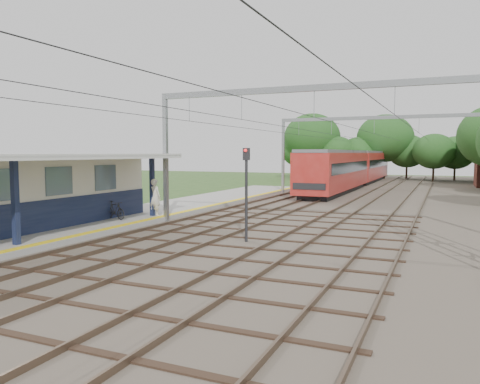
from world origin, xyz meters
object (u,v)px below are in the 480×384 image
Objects in this scene: person at (155,197)px; signal_post at (246,186)px; bicycle at (115,210)px; train at (354,167)px.

signal_post is (7.08, -3.75, 1.09)m from person.
signal_post reaches higher than bicycle.
signal_post is (8.22, -1.73, 1.64)m from bicycle.
person is 8.09m from signal_post.
person reaches higher than bicycle.
bicycle is at bearing 70.08° from person.
signal_post is at bearing 161.48° from person.
bicycle is 0.04× the size of train.
person is 2.38m from bicycle.
train is (6.37, 33.87, 1.40)m from bicycle.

